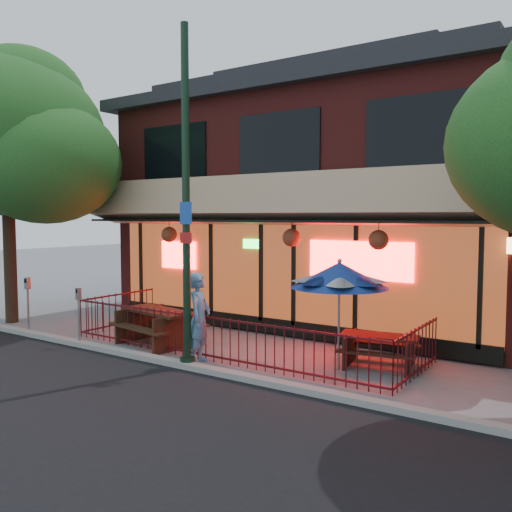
{
  "coord_description": "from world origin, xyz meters",
  "views": [
    {
      "loc": [
        7.4,
        -8.79,
        3.14
      ],
      "look_at": [
        0.1,
        2.0,
        2.18
      ],
      "focal_mm": 38.0,
      "sensor_mm": 36.0,
      "label": 1
    }
  ],
  "objects_px": {
    "street_light": "(186,216)",
    "parking_meter_near": "(79,306)",
    "pedestrian": "(199,318)",
    "street_tree_left": "(9,129)",
    "parking_meter_far": "(28,296)",
    "picnic_table_left": "(158,322)",
    "patio_umbrella": "(339,275)",
    "picnic_table_right": "(379,346)"
  },
  "relations": [
    {
      "from": "parking_meter_near",
      "to": "parking_meter_far",
      "type": "bearing_deg",
      "value": 177.92
    },
    {
      "from": "street_light",
      "to": "parking_meter_near",
      "type": "relative_size",
      "value": 4.93
    },
    {
      "from": "picnic_table_right",
      "to": "pedestrian",
      "type": "bearing_deg",
      "value": -150.42
    },
    {
      "from": "pedestrian",
      "to": "parking_meter_far",
      "type": "bearing_deg",
      "value": 73.67
    },
    {
      "from": "street_light",
      "to": "parking_meter_near",
      "type": "xyz_separation_m",
      "value": [
        -3.4,
        -0.08,
        -2.19
      ]
    },
    {
      "from": "patio_umbrella",
      "to": "street_tree_left",
      "type": "bearing_deg",
      "value": -175.36
    },
    {
      "from": "street_tree_left",
      "to": "pedestrian",
      "type": "distance_m",
      "value": 8.84
    },
    {
      "from": "picnic_table_left",
      "to": "pedestrian",
      "type": "xyz_separation_m",
      "value": [
        1.93,
        -0.74,
        0.41
      ]
    },
    {
      "from": "parking_meter_near",
      "to": "parking_meter_far",
      "type": "xyz_separation_m",
      "value": [
        -2.2,
        0.08,
        0.07
      ]
    },
    {
      "from": "picnic_table_right",
      "to": "pedestrian",
      "type": "height_order",
      "value": "pedestrian"
    },
    {
      "from": "picnic_table_left",
      "to": "parking_meter_near",
      "type": "bearing_deg",
      "value": -141.68
    },
    {
      "from": "street_tree_left",
      "to": "patio_umbrella",
      "type": "xyz_separation_m",
      "value": [
        10.14,
        0.82,
        -3.72
      ]
    },
    {
      "from": "patio_umbrella",
      "to": "picnic_table_right",
      "type": "bearing_deg",
      "value": 44.26
    },
    {
      "from": "street_tree_left",
      "to": "parking_meter_near",
      "type": "xyz_separation_m",
      "value": [
        4.06,
        -0.87,
        -4.71
      ]
    },
    {
      "from": "street_tree_left",
      "to": "pedestrian",
      "type": "height_order",
      "value": "street_tree_left"
    },
    {
      "from": "patio_umbrella",
      "to": "parking_meter_near",
      "type": "xyz_separation_m",
      "value": [
        -6.08,
        -1.69,
        -0.98
      ]
    },
    {
      "from": "street_tree_left",
      "to": "patio_umbrella",
      "type": "relative_size",
      "value": 3.53
    },
    {
      "from": "street_tree_left",
      "to": "parking_meter_far",
      "type": "xyz_separation_m",
      "value": [
        1.87,
        -0.79,
        -4.64
      ]
    },
    {
      "from": "pedestrian",
      "to": "parking_meter_far",
      "type": "distance_m",
      "value": 5.63
    },
    {
      "from": "street_light",
      "to": "patio_umbrella",
      "type": "distance_m",
      "value": 3.35
    },
    {
      "from": "street_tree_left",
      "to": "patio_umbrella",
      "type": "height_order",
      "value": "street_tree_left"
    },
    {
      "from": "patio_umbrella",
      "to": "pedestrian",
      "type": "height_order",
      "value": "patio_umbrella"
    },
    {
      "from": "picnic_table_right",
      "to": "pedestrian",
      "type": "xyz_separation_m",
      "value": [
        -3.29,
        -1.87,
        0.53
      ]
    },
    {
      "from": "parking_meter_near",
      "to": "picnic_table_right",
      "type": "bearing_deg",
      "value": 18.95
    },
    {
      "from": "patio_umbrella",
      "to": "parking_meter_far",
      "type": "relative_size",
      "value": 1.5
    },
    {
      "from": "picnic_table_left",
      "to": "patio_umbrella",
      "type": "relative_size",
      "value": 0.98
    },
    {
      "from": "picnic_table_right",
      "to": "street_light",
      "type": "bearing_deg",
      "value": -146.09
    },
    {
      "from": "picnic_table_left",
      "to": "parking_meter_near",
      "type": "distance_m",
      "value": 1.94
    },
    {
      "from": "picnic_table_left",
      "to": "street_tree_left",
      "type": "bearing_deg",
      "value": -176.76
    },
    {
      "from": "parking_meter_near",
      "to": "patio_umbrella",
      "type": "bearing_deg",
      "value": 15.53
    },
    {
      "from": "picnic_table_left",
      "to": "pedestrian",
      "type": "height_order",
      "value": "pedestrian"
    },
    {
      "from": "picnic_table_left",
      "to": "pedestrian",
      "type": "relative_size",
      "value": 1.15
    },
    {
      "from": "street_light",
      "to": "parking_meter_far",
      "type": "height_order",
      "value": "street_light"
    },
    {
      "from": "street_tree_left",
      "to": "parking_meter_far",
      "type": "height_order",
      "value": "street_tree_left"
    },
    {
      "from": "street_tree_left",
      "to": "patio_umbrella",
      "type": "distance_m",
      "value": 10.83
    },
    {
      "from": "picnic_table_left",
      "to": "patio_umbrella",
      "type": "bearing_deg",
      "value": 6.33
    },
    {
      "from": "street_tree_left",
      "to": "parking_meter_near",
      "type": "height_order",
      "value": "street_tree_left"
    },
    {
      "from": "picnic_table_right",
      "to": "patio_umbrella",
      "type": "xyz_separation_m",
      "value": [
        -0.63,
        -0.61,
        1.5
      ]
    },
    {
      "from": "street_tree_left",
      "to": "parking_meter_near",
      "type": "distance_m",
      "value": 6.28
    },
    {
      "from": "pedestrian",
      "to": "parking_meter_far",
      "type": "xyz_separation_m",
      "value": [
        -5.62,
        -0.36,
        0.06
      ]
    },
    {
      "from": "street_light",
      "to": "pedestrian",
      "type": "xyz_separation_m",
      "value": [
        0.02,
        0.36,
        -2.18
      ]
    },
    {
      "from": "patio_umbrella",
      "to": "parking_meter_near",
      "type": "relative_size",
      "value": 1.61
    }
  ]
}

